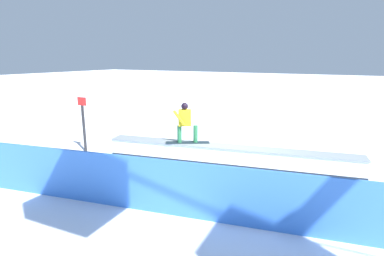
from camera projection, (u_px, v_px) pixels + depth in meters
The scene contains 5 objects.
ground_plane at pixel (226, 169), 9.72m from camera, with size 120.00×120.00×0.00m, color white.
grind_box at pixel (227, 159), 9.64m from camera, with size 7.86×2.13×0.78m.
snowboarder at pixel (185, 122), 9.76m from camera, with size 1.37×0.96×1.31m.
safety_fence at pixel (172, 188), 6.78m from camera, with size 10.75×0.06×1.30m, color #3A79E4.
trail_marker at pixel (84, 123), 11.33m from camera, with size 0.40×0.10×2.07m.
Camera 1 is at (-3.40, 8.58, 3.50)m, focal length 28.51 mm.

